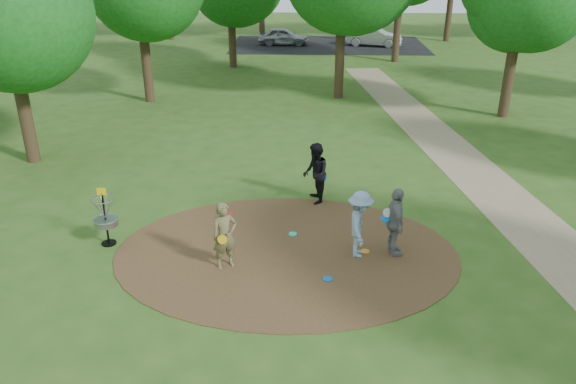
{
  "coord_description": "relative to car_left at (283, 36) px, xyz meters",
  "views": [
    {
      "loc": [
        0.43,
        -11.94,
        7.02
      ],
      "look_at": [
        0.0,
        1.2,
        1.1
      ],
      "focal_mm": 35.0,
      "sensor_mm": 36.0,
      "label": 1
    }
  ],
  "objects": [
    {
      "name": "disc_ground_orange",
      "position": [
        3.21,
        -29.69,
        -0.59
      ],
      "size": [
        0.22,
        0.22,
        0.02
      ],
      "primitive_type": "cylinder",
      "color": "orange",
      "rests_on": "dirt_clearing"
    },
    {
      "name": "player_walking_with_disc",
      "position": [
        2.01,
        -26.8,
        0.28
      ],
      "size": [
        0.79,
        0.96,
        1.79
      ],
      "color": "black",
      "rests_on": "ground"
    },
    {
      "name": "disc_ground_blue",
      "position": [
        2.25,
        -30.95,
        -0.59
      ],
      "size": [
        0.22,
        0.22,
        0.02
      ],
      "primitive_type": "cylinder",
      "color": "blue",
      "rests_on": "dirt_clearing"
    },
    {
      "name": "tree_ring",
      "position": [
        2.93,
        -21.89,
        4.57
      ],
      "size": [
        36.6,
        45.14,
        9.01
      ],
      "color": "#332316",
      "rests_on": "ground"
    },
    {
      "name": "footpath",
      "position": [
        7.78,
        -27.78,
        -0.61
      ],
      "size": [
        7.55,
        39.89,
        0.01
      ],
      "primitive_type": "cube",
      "rotation": [
        0.0,
        0.0,
        0.14
      ],
      "color": "#8C7A5B",
      "rests_on": "ground"
    },
    {
      "name": "ground",
      "position": [
        1.28,
        -29.78,
        -0.61
      ],
      "size": [
        100.0,
        100.0,
        0.0
      ],
      "primitive_type": "plane",
      "color": "#2D5119",
      "rests_on": "ground"
    },
    {
      "name": "car_left",
      "position": [
        0.0,
        0.0,
        0.0
      ],
      "size": [
        3.63,
        1.52,
        1.23
      ],
      "primitive_type": "imported",
      "rotation": [
        0.0,
        0.0,
        1.55
      ],
      "color": "#9E9FA5",
      "rests_on": "ground"
    },
    {
      "name": "disc_ground_red",
      "position": [
        -0.39,
        -27.75,
        -0.59
      ],
      "size": [
        0.22,
        0.22,
        0.02
      ],
      "primitive_type": "cylinder",
      "color": "red",
      "rests_on": "dirt_clearing"
    },
    {
      "name": "player_observer_with_disc",
      "position": [
        -0.11,
        -30.45,
        0.2
      ],
      "size": [
        0.71,
        0.63,
        1.64
      ],
      "color": "brown",
      "rests_on": "ground"
    },
    {
      "name": "parking_lot",
      "position": [
        3.28,
        0.22,
        -0.61
      ],
      "size": [
        14.0,
        8.0,
        0.01
      ],
      "primitive_type": "cube",
      "color": "black",
      "rests_on": "ground"
    },
    {
      "name": "player_throwing_with_disc",
      "position": [
        3.03,
        -29.82,
        0.22
      ],
      "size": [
        1.09,
        1.12,
        1.67
      ],
      "color": "#80A4BF",
      "rests_on": "ground"
    },
    {
      "name": "player_waiting_with_disc",
      "position": [
        3.89,
        -29.75,
        0.26
      ],
      "size": [
        0.58,
        1.06,
        1.74
      ],
      "color": "gray",
      "rests_on": "ground"
    },
    {
      "name": "dirt_clearing",
      "position": [
        1.28,
        -29.78,
        -0.6
      ],
      "size": [
        8.4,
        8.4,
        0.02
      ],
      "primitive_type": "cylinder",
      "color": "#47301C",
      "rests_on": "ground"
    },
    {
      "name": "disc_ground_cyan",
      "position": [
        1.42,
        -28.86,
        -0.59
      ],
      "size": [
        0.22,
        0.22,
        0.02
      ],
      "primitive_type": "cylinder",
      "color": "#1BD8C0",
      "rests_on": "dirt_clearing"
    },
    {
      "name": "disc_golf_basket",
      "position": [
        -3.22,
        -29.48,
        0.26
      ],
      "size": [
        0.63,
        0.63,
        1.54
      ],
      "color": "black",
      "rests_on": "ground"
    },
    {
      "name": "car_right",
      "position": [
        6.54,
        -0.19,
        0.04
      ],
      "size": [
        4.19,
        2.3,
        1.31
      ],
      "primitive_type": "imported",
      "rotation": [
        0.0,
        0.0,
        1.33
      ],
      "color": "#B2B6BA",
      "rests_on": "ground"
    }
  ]
}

